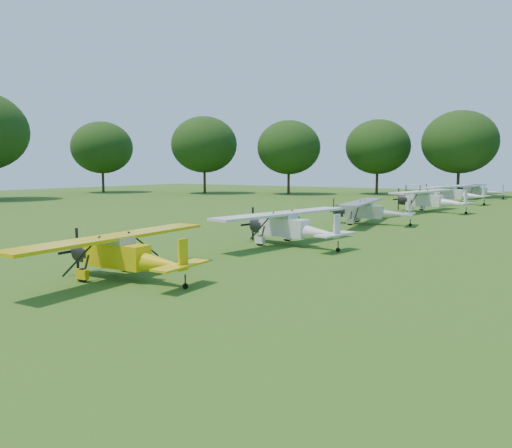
{
  "coord_description": "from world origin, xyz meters",
  "views": [
    {
      "loc": [
        14.51,
        -22.97,
        4.32
      ],
      "look_at": [
        0.09,
        -1.44,
        1.4
      ],
      "focal_mm": 35.0,
      "sensor_mm": 36.0,
      "label": 1
    }
  ],
  "objects_px": {
    "aircraft_5": "(430,199)",
    "aircraft_6": "(453,193)",
    "aircraft_7": "(479,190)",
    "golf_cart": "(412,194)",
    "aircraft_3": "(291,225)",
    "aircraft_4": "(369,210)",
    "aircraft_2": "(125,252)"
  },
  "relations": [
    {
      "from": "aircraft_4",
      "to": "aircraft_7",
      "type": "distance_m",
      "value": 40.14
    },
    {
      "from": "golf_cart",
      "to": "aircraft_4",
      "type": "bearing_deg",
      "value": -91.59
    },
    {
      "from": "aircraft_5",
      "to": "aircraft_7",
      "type": "distance_m",
      "value": 26.54
    },
    {
      "from": "aircraft_3",
      "to": "aircraft_5",
      "type": "height_order",
      "value": "aircraft_5"
    },
    {
      "from": "aircraft_4",
      "to": "aircraft_3",
      "type": "bearing_deg",
      "value": -98.77
    },
    {
      "from": "aircraft_4",
      "to": "aircraft_2",
      "type": "bearing_deg",
      "value": -101.8
    },
    {
      "from": "golf_cart",
      "to": "aircraft_7",
      "type": "bearing_deg",
      "value": 30.75
    },
    {
      "from": "aircraft_4",
      "to": "aircraft_5",
      "type": "bearing_deg",
      "value": 76.24
    },
    {
      "from": "aircraft_6",
      "to": "golf_cart",
      "type": "relative_size",
      "value": 4.46
    },
    {
      "from": "aircraft_2",
      "to": "aircraft_4",
      "type": "xyz_separation_m",
      "value": [
        0.81,
        23.53,
        0.05
      ]
    },
    {
      "from": "aircraft_3",
      "to": "aircraft_5",
      "type": "distance_m",
      "value": 26.12
    },
    {
      "from": "aircraft_2",
      "to": "aircraft_3",
      "type": "height_order",
      "value": "aircraft_3"
    },
    {
      "from": "aircraft_5",
      "to": "aircraft_6",
      "type": "relative_size",
      "value": 0.98
    },
    {
      "from": "aircraft_3",
      "to": "aircraft_7",
      "type": "relative_size",
      "value": 0.99
    },
    {
      "from": "aircraft_6",
      "to": "aircraft_3",
      "type": "bearing_deg",
      "value": -81.14
    },
    {
      "from": "golf_cart",
      "to": "aircraft_2",
      "type": "bearing_deg",
      "value": -96.96
    },
    {
      "from": "aircraft_7",
      "to": "aircraft_4",
      "type": "bearing_deg",
      "value": -90.78
    },
    {
      "from": "aircraft_3",
      "to": "golf_cart",
      "type": "distance_m",
      "value": 46.19
    },
    {
      "from": "aircraft_4",
      "to": "golf_cart",
      "type": "bearing_deg",
      "value": 91.28
    },
    {
      "from": "aircraft_7",
      "to": "golf_cart",
      "type": "distance_m",
      "value": 10.13
    },
    {
      "from": "aircraft_7",
      "to": "golf_cart",
      "type": "bearing_deg",
      "value": -136.15
    },
    {
      "from": "aircraft_3",
      "to": "aircraft_4",
      "type": "distance_m",
      "value": 12.51
    },
    {
      "from": "aircraft_4",
      "to": "aircraft_5",
      "type": "xyz_separation_m",
      "value": [
        0.93,
        13.59,
        0.19
      ]
    },
    {
      "from": "aircraft_3",
      "to": "golf_cart",
      "type": "xyz_separation_m",
      "value": [
        -6.75,
        45.69,
        -0.49
      ]
    },
    {
      "from": "aircraft_5",
      "to": "aircraft_7",
      "type": "height_order",
      "value": "aircraft_5"
    },
    {
      "from": "aircraft_7",
      "to": "aircraft_6",
      "type": "bearing_deg",
      "value": -92.09
    },
    {
      "from": "aircraft_4",
      "to": "aircraft_6",
      "type": "height_order",
      "value": "aircraft_6"
    },
    {
      "from": "aircraft_2",
      "to": "aircraft_3",
      "type": "bearing_deg",
      "value": 81.18
    },
    {
      "from": "aircraft_2",
      "to": "aircraft_6",
      "type": "distance_m",
      "value": 50.32
    },
    {
      "from": "aircraft_6",
      "to": "aircraft_7",
      "type": "height_order",
      "value": "aircraft_6"
    },
    {
      "from": "aircraft_7",
      "to": "golf_cart",
      "type": "relative_size",
      "value": 3.89
    },
    {
      "from": "aircraft_5",
      "to": "aircraft_6",
      "type": "distance_m",
      "value": 13.2
    }
  ]
}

